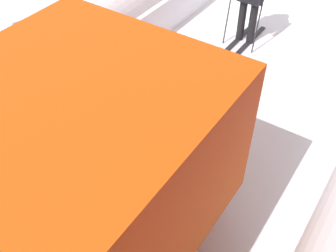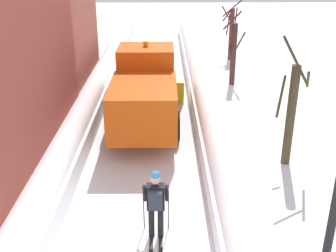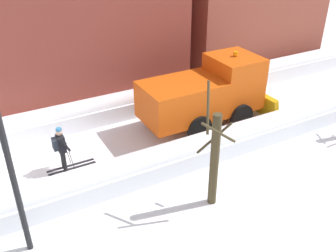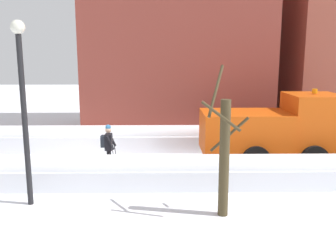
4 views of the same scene
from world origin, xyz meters
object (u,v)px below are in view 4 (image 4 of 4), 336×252
traffic_light_pole (193,87)px  street_lamp (23,92)px  plow_truck (277,130)px  bare_tree_near (224,155)px  skier (109,145)px

traffic_light_pole → street_lamp: bearing=-38.8°
street_lamp → traffic_light_pole: bearing=141.2°
plow_truck → street_lamp: (3.82, -8.58, 1.92)m
traffic_light_pole → street_lamp: street_lamp is taller
bare_tree_near → street_lamp: bearing=-98.5°
skier → traffic_light_pole: 5.28m
plow_truck → bare_tree_near: 5.51m
traffic_light_pole → street_lamp: (6.73, -5.42, 0.46)m
plow_truck → traffic_light_pole: 4.54m
plow_truck → street_lamp: street_lamp is taller
plow_truck → street_lamp: 9.59m
skier → street_lamp: bearing=-30.1°
traffic_light_pole → bare_tree_near: size_ratio=1.00×
plow_truck → skier: plow_truck is taller
plow_truck → skier: (0.53, -6.67, -0.48)m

